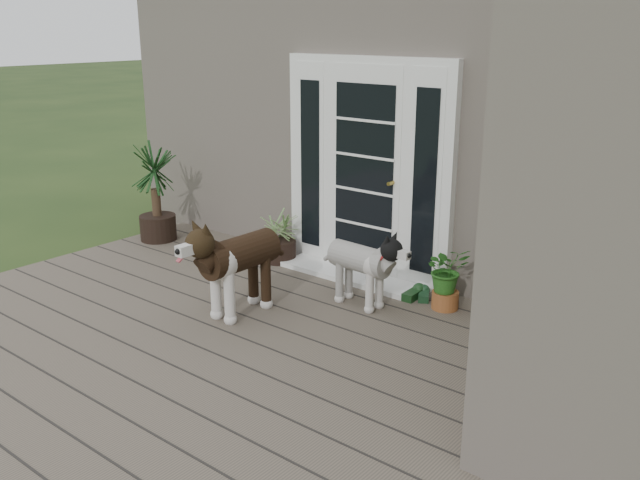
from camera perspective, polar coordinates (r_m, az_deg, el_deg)
The scene contains 14 objects.
deck at distance 5.39m, azimuth -8.35°, elevation -10.10°, with size 6.20×4.60×0.12m, color #6B5B4C.
house_main at distance 8.31m, azimuth 13.44°, elevation 10.21°, with size 7.40×4.00×3.10m, color #665E54.
door_unit at distance 6.71m, azimuth 3.92°, elevation 5.90°, with size 1.90×0.14×2.15m, color white.
door_step at distance 6.85m, azimuth 2.77°, elevation -2.99°, with size 1.60×0.40×0.05m, color white.
brindle_dog at distance 5.94m, azimuth -6.67°, elevation -2.50°, with size 0.41×0.96×0.80m, color #311F12, non-canonical shape.
white_dog at distance 6.11m, azimuth 3.34°, elevation -2.62°, with size 0.33×0.78×0.65m, color beige, non-canonical shape.
spider_plant at distance 7.26m, azimuth -3.42°, elevation 0.59°, with size 0.59×0.59×0.63m, color #A2BE75, non-canonical shape.
yucca at distance 8.14m, azimuth -13.58°, elevation 3.95°, with size 0.80×0.80×1.16m, color black, non-canonical shape.
herb_a at distance 6.15m, azimuth 10.49°, elevation -3.51°, with size 0.39×0.39×0.49m, color #2B5F1B.
herb_b at distance 5.56m, azimuth 17.05°, elevation -5.41°, with size 0.44×0.44×0.66m, color #2C5E1A.
herb_c at distance 5.77m, azimuth 22.88°, elevation -5.66°, with size 0.37×0.37×0.58m, color #225919.
sapling at distance 5.18m, azimuth 17.53°, elevation -1.46°, with size 0.48×0.48×1.62m, color #1B5117, non-canonical shape.
clog_left at distance 6.41m, azimuth 8.66°, elevation -4.50°, with size 0.13×0.28×0.09m, color #16371D, non-canonical shape.
clog_right at distance 6.41m, azimuth 7.84°, elevation -4.42°, with size 0.15×0.32×0.10m, color #153617, non-canonical shape.
Camera 1 is at (3.57, -2.79, 2.55)m, focal length 38.32 mm.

